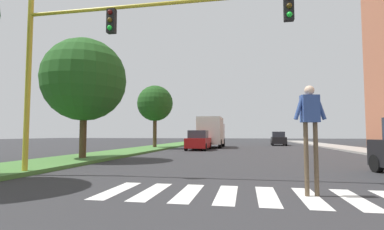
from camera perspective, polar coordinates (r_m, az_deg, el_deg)
The scene contains 11 objects.
ground_plane at distance 29.63m, azimuth 10.65°, elevation -6.46°, with size 140.00×140.00×0.00m, color #2D2D30.
crosswalk at distance 6.86m, azimuth 10.81°, elevation -15.35°, with size 6.75×2.20×0.01m.
median_strip at distance 28.99m, azimuth -7.11°, elevation -6.41°, with size 3.44×64.00×0.15m, color #477A38.
tree_mid at distance 16.57m, azimuth -20.61°, elevation 6.56°, with size 4.43×4.43×6.38m.
tree_far at distance 28.15m, azimuth -7.36°, elevation 2.27°, with size 3.46×3.46×5.98m.
sidewalk_right at distance 29.16m, azimuth 29.40°, elevation -5.93°, with size 3.00×64.00×0.15m, color #9E9991.
traffic_light_gantry at distance 10.03m, azimuth -15.52°, elevation 13.88°, with size 10.27×0.30×6.00m.
pedestrian_performer at distance 7.03m, azimuth 22.44°, elevation -1.25°, with size 0.75×0.31×2.49m.
sedan_midblock at distance 25.38m, azimuth 1.31°, elevation -5.18°, with size 1.83×4.16×1.72m.
sedan_distant at distance 37.85m, azimuth 16.79°, elevation -4.59°, with size 1.97×4.55×1.71m.
truck_box_delivery at distance 30.26m, azimuth 3.91°, elevation -3.37°, with size 2.40×6.20×3.10m.
Camera 1 is at (-0.01, 0.41, 1.38)m, focal length 26.83 mm.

